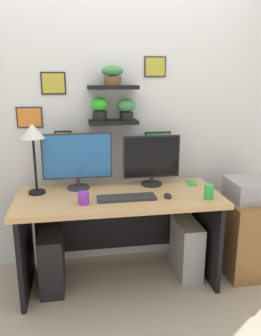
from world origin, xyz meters
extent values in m
plane|color=tan|center=(0.00, 0.00, 0.00)|extent=(8.00, 8.00, 0.00)
cube|color=silver|center=(0.00, 0.44, 1.35)|extent=(4.40, 0.04, 2.70)
cube|color=black|center=(0.00, 0.32, 1.27)|extent=(0.40, 0.20, 0.03)
cube|color=black|center=(0.00, 0.32, 1.55)|extent=(0.40, 0.20, 0.03)
cylinder|color=brown|center=(0.00, 0.32, 1.60)|extent=(0.14, 0.14, 0.07)
ellipsoid|color=#3E864B|center=(0.00, 0.32, 1.68)|extent=(0.17, 0.17, 0.08)
cylinder|color=black|center=(0.11, 0.32, 1.32)|extent=(0.11, 0.11, 0.07)
ellipsoid|color=#3C8B4B|center=(0.11, 0.32, 1.41)|extent=(0.16, 0.16, 0.11)
cylinder|color=black|center=(-0.11, 0.32, 1.33)|extent=(0.12, 0.12, 0.08)
ellipsoid|color=green|center=(-0.11, 0.32, 1.42)|extent=(0.14, 0.14, 0.11)
cube|color=black|center=(0.40, 0.42, 1.07)|extent=(0.23, 0.02, 0.19)
cube|color=green|center=(0.40, 0.41, 1.07)|extent=(0.21, 0.00, 0.17)
cube|color=#2D2D33|center=(-0.68, 0.42, 1.31)|extent=(0.21, 0.02, 0.17)
cube|color=orange|center=(-0.68, 0.41, 1.31)|extent=(0.18, 0.00, 0.15)
cube|color=black|center=(-0.42, 0.42, 1.09)|extent=(0.14, 0.02, 0.21)
cube|color=gold|center=(-0.42, 0.41, 1.09)|extent=(0.12, 0.00, 0.19)
cube|color=black|center=(-0.47, 0.42, 1.59)|extent=(0.20, 0.02, 0.18)
cube|color=gold|center=(-0.47, 0.41, 1.59)|extent=(0.17, 0.00, 0.15)
cube|color=#2D2D33|center=(0.37, 0.42, 1.72)|extent=(0.19, 0.02, 0.17)
cube|color=gold|center=(0.37, 0.41, 1.72)|extent=(0.16, 0.00, 0.14)
cube|color=tan|center=(0.00, 0.00, 0.73)|extent=(1.58, 0.68, 0.04)
cube|color=black|center=(-0.73, 0.00, 0.35)|extent=(0.04, 0.62, 0.71)
cube|color=black|center=(0.73, 0.00, 0.35)|extent=(0.04, 0.62, 0.71)
cube|color=black|center=(0.00, 0.30, 0.39)|extent=(1.38, 0.02, 0.50)
cylinder|color=#2D2D33|center=(-0.31, 0.21, 0.76)|extent=(0.18, 0.18, 0.02)
cylinder|color=#2D2D33|center=(-0.31, 0.21, 0.81)|extent=(0.03, 0.03, 0.08)
cube|color=#2D2D33|center=(-0.31, 0.22, 1.02)|extent=(0.56, 0.02, 0.37)
cube|color=#2866B2|center=(-0.31, 0.21, 1.02)|extent=(0.54, 0.00, 0.35)
cylinder|color=black|center=(0.31, 0.21, 0.76)|extent=(0.18, 0.18, 0.02)
cylinder|color=black|center=(0.31, 0.21, 0.80)|extent=(0.03, 0.03, 0.06)
cube|color=black|center=(0.31, 0.22, 0.99)|extent=(0.48, 0.02, 0.36)
cube|color=black|center=(0.31, 0.21, 0.99)|extent=(0.45, 0.00, 0.33)
cube|color=#2D2D33|center=(0.04, -0.10, 0.76)|extent=(0.44, 0.14, 0.02)
ellipsoid|color=black|center=(0.36, -0.12, 0.77)|extent=(0.06, 0.09, 0.03)
cylinder|color=black|center=(-0.63, 0.14, 0.76)|extent=(0.13, 0.13, 0.02)
cylinder|color=black|center=(-0.63, 0.14, 0.98)|extent=(0.02, 0.02, 0.42)
cone|color=silver|center=(-0.63, 0.14, 1.24)|extent=(0.18, 0.18, 0.11)
cube|color=green|center=(0.65, 0.19, 0.76)|extent=(0.09, 0.15, 0.01)
cylinder|color=purple|center=(-0.28, -0.15, 0.80)|extent=(0.08, 0.08, 0.09)
cylinder|color=green|center=(0.66, -0.19, 0.81)|extent=(0.07, 0.07, 0.11)
cube|color=brown|center=(1.11, -0.01, 0.33)|extent=(0.44, 0.50, 0.65)
cube|color=#9E9EA3|center=(1.11, -0.01, 0.74)|extent=(0.38, 0.34, 0.17)
cube|color=black|center=(-0.54, 0.00, 0.24)|extent=(0.18, 0.40, 0.47)
cube|color=#99999E|center=(0.58, 0.02, 0.23)|extent=(0.18, 0.40, 0.47)
camera|label=1|loc=(-0.31, -2.46, 1.64)|focal=36.18mm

